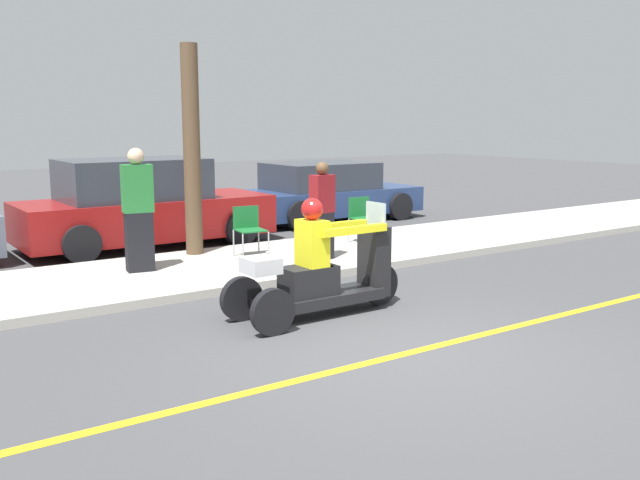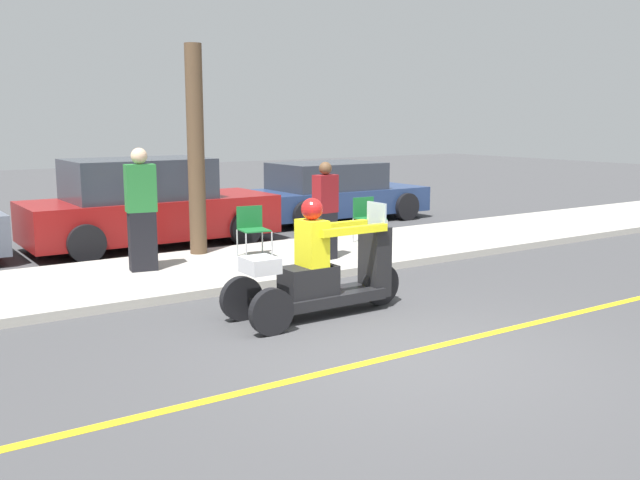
{
  "view_description": "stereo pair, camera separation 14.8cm",
  "coord_description": "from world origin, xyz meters",
  "px_view_note": "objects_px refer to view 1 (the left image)",
  "views": [
    {
      "loc": [
        -4.71,
        -5.19,
        2.36
      ],
      "look_at": [
        0.06,
        1.67,
        0.93
      ],
      "focal_mm": 40.0,
      "sensor_mm": 36.0,
      "label": 1
    },
    {
      "loc": [
        -4.59,
        -5.27,
        2.36
      ],
      "look_at": [
        0.06,
        1.67,
        0.93
      ],
      "focal_mm": 40.0,
      "sensor_mm": 36.0,
      "label": 2
    }
  ],
  "objects_px": {
    "folding_chair_curbside": "(363,215)",
    "tree_trunk": "(192,151)",
    "spectator_with_child": "(322,213)",
    "folding_chair_set_back": "(249,226)",
    "parked_car_lot_left": "(325,193)",
    "parked_car_lot_right": "(142,206)",
    "spectator_far_back": "(138,212)",
    "motorcycle_trike": "(321,274)"
  },
  "relations": [
    {
      "from": "parked_car_lot_left",
      "to": "spectator_with_child",
      "type": "bearing_deg",
      "value": -125.87
    },
    {
      "from": "spectator_with_child",
      "to": "spectator_far_back",
      "type": "distance_m",
      "value": 2.85
    },
    {
      "from": "folding_chair_curbside",
      "to": "tree_trunk",
      "type": "relative_size",
      "value": 0.24
    },
    {
      "from": "folding_chair_set_back",
      "to": "tree_trunk",
      "type": "height_order",
      "value": "tree_trunk"
    },
    {
      "from": "folding_chair_curbside",
      "to": "tree_trunk",
      "type": "bearing_deg",
      "value": 166.05
    },
    {
      "from": "spectator_with_child",
      "to": "folding_chair_curbside",
      "type": "bearing_deg",
      "value": 29.87
    },
    {
      "from": "spectator_far_back",
      "to": "motorcycle_trike",
      "type": "bearing_deg",
      "value": -71.51
    },
    {
      "from": "folding_chair_curbside",
      "to": "parked_car_lot_left",
      "type": "distance_m",
      "value": 3.74
    },
    {
      "from": "tree_trunk",
      "to": "spectator_far_back",
      "type": "bearing_deg",
      "value": -147.47
    },
    {
      "from": "motorcycle_trike",
      "to": "tree_trunk",
      "type": "relative_size",
      "value": 0.68
    },
    {
      "from": "folding_chair_set_back",
      "to": "tree_trunk",
      "type": "bearing_deg",
      "value": 129.88
    },
    {
      "from": "folding_chair_curbside",
      "to": "parked_car_lot_left",
      "type": "bearing_deg",
      "value": 65.13
    },
    {
      "from": "spectator_far_back",
      "to": "parked_car_lot_right",
      "type": "relative_size",
      "value": 0.4
    },
    {
      "from": "parked_car_lot_right",
      "to": "folding_chair_curbside",
      "type": "bearing_deg",
      "value": -38.24
    },
    {
      "from": "spectator_far_back",
      "to": "spectator_with_child",
      "type": "bearing_deg",
      "value": -16.53
    },
    {
      "from": "parked_car_lot_left",
      "to": "folding_chair_curbside",
      "type": "bearing_deg",
      "value": -114.87
    },
    {
      "from": "folding_chair_set_back",
      "to": "spectator_with_child",
      "type": "bearing_deg",
      "value": -45.11
    },
    {
      "from": "motorcycle_trike",
      "to": "parked_car_lot_left",
      "type": "height_order",
      "value": "motorcycle_trike"
    },
    {
      "from": "folding_chair_curbside",
      "to": "parked_car_lot_left",
      "type": "height_order",
      "value": "parked_car_lot_left"
    },
    {
      "from": "folding_chair_set_back",
      "to": "folding_chair_curbside",
      "type": "relative_size",
      "value": 1.0
    },
    {
      "from": "tree_trunk",
      "to": "spectator_with_child",
      "type": "bearing_deg",
      "value": -47.33
    },
    {
      "from": "motorcycle_trike",
      "to": "spectator_with_child",
      "type": "distance_m",
      "value": 2.92
    },
    {
      "from": "spectator_with_child",
      "to": "folding_chair_curbside",
      "type": "distance_m",
      "value": 1.76
    },
    {
      "from": "parked_car_lot_left",
      "to": "spectator_far_back",
      "type": "bearing_deg",
      "value": -149.32
    },
    {
      "from": "spectator_with_child",
      "to": "tree_trunk",
      "type": "bearing_deg",
      "value": 132.67
    },
    {
      "from": "motorcycle_trike",
      "to": "folding_chair_set_back",
      "type": "height_order",
      "value": "motorcycle_trike"
    },
    {
      "from": "spectator_far_back",
      "to": "parked_car_lot_left",
      "type": "distance_m",
      "value": 6.77
    },
    {
      "from": "folding_chair_curbside",
      "to": "tree_trunk",
      "type": "height_order",
      "value": "tree_trunk"
    },
    {
      "from": "parked_car_lot_right",
      "to": "parked_car_lot_left",
      "type": "bearing_deg",
      "value": 10.35
    },
    {
      "from": "parked_car_lot_left",
      "to": "tree_trunk",
      "type": "relative_size",
      "value": 1.26
    },
    {
      "from": "motorcycle_trike",
      "to": "folding_chair_curbside",
      "type": "height_order",
      "value": "motorcycle_trike"
    },
    {
      "from": "folding_chair_curbside",
      "to": "parked_car_lot_left",
      "type": "relative_size",
      "value": 0.19
    },
    {
      "from": "tree_trunk",
      "to": "parked_car_lot_right",
      "type": "bearing_deg",
      "value": 96.78
    },
    {
      "from": "folding_chair_set_back",
      "to": "parked_car_lot_left",
      "type": "distance_m",
      "value": 5.2
    },
    {
      "from": "spectator_with_child",
      "to": "parked_car_lot_left",
      "type": "relative_size",
      "value": 0.36
    },
    {
      "from": "spectator_far_back",
      "to": "folding_chair_set_back",
      "type": "bearing_deg",
      "value": 1.6
    },
    {
      "from": "spectator_with_child",
      "to": "folding_chair_curbside",
      "type": "height_order",
      "value": "spectator_with_child"
    },
    {
      "from": "spectator_far_back",
      "to": "folding_chair_set_back",
      "type": "xyz_separation_m",
      "value": [
        1.87,
        0.05,
        -0.37
      ]
    },
    {
      "from": "folding_chair_curbside",
      "to": "parked_car_lot_right",
      "type": "distance_m",
      "value": 4.08
    },
    {
      "from": "spectator_with_child",
      "to": "folding_chair_set_back",
      "type": "distance_m",
      "value": 1.24
    },
    {
      "from": "motorcycle_trike",
      "to": "spectator_with_child",
      "type": "height_order",
      "value": "spectator_with_child"
    },
    {
      "from": "folding_chair_set_back",
      "to": "parked_car_lot_left",
      "type": "bearing_deg",
      "value": 40.76
    }
  ]
}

